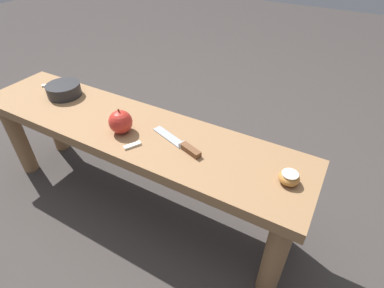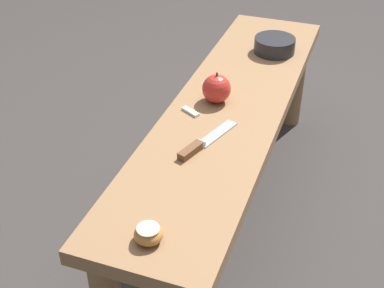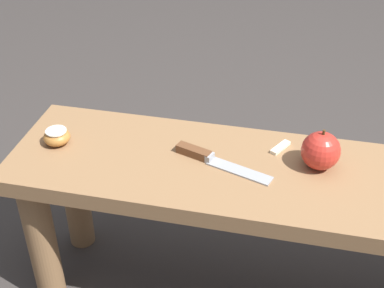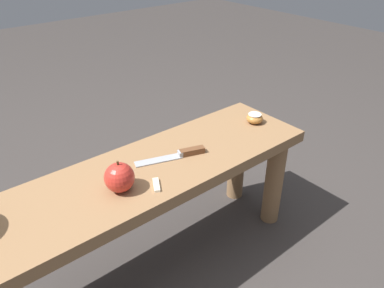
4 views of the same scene
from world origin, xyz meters
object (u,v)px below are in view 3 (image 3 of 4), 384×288
at_px(knife, 208,158).
at_px(apple_whole, 319,150).
at_px(apple_cut, 57,136).
at_px(wooden_bench, 313,207).

bearing_deg(knife, apple_whole, 26.06).
bearing_deg(apple_whole, apple_cut, -176.24).
distance_m(apple_whole, apple_cut, 0.59).
xyz_separation_m(apple_whole, apple_cut, (-0.59, -0.04, -0.02)).
xyz_separation_m(knife, apple_cut, (-0.36, -0.01, 0.01)).
relative_size(apple_whole, apple_cut, 1.54).
bearing_deg(wooden_bench, knife, 177.58).
bearing_deg(apple_cut, wooden_bench, -0.23).
height_order(knife, apple_whole, apple_whole).
xyz_separation_m(wooden_bench, knife, (-0.24, 0.01, 0.09)).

